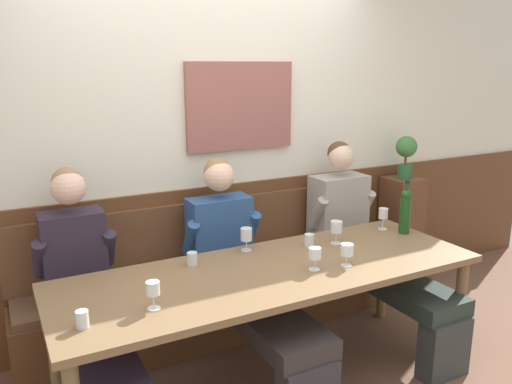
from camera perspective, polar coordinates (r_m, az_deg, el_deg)
room_wall_back at (r=3.60m, az=-5.68°, el=6.55°), size 6.80×0.12×2.80m
wood_wainscot_panel at (r=3.77m, az=-5.08°, el=-7.04°), size 6.80×0.03×1.03m
wall_bench at (r=3.69m, az=-3.70°, el=-11.49°), size 2.76×0.42×0.94m
dining_table at (r=2.95m, az=1.86°, el=-9.87°), size 2.46×0.84×0.74m
person_left_seat at (r=2.97m, az=-18.40°, el=-11.36°), size 0.47×1.28×1.30m
person_right_seat at (r=3.23m, az=-1.37°, el=-8.95°), size 0.53×1.28×1.27m
person_center_left_seat at (r=3.76m, az=12.18°, el=-5.47°), size 0.52×1.29×1.31m
wine_bottle_green_tall at (r=3.61m, az=16.37°, el=-1.93°), size 0.07×0.07×0.37m
wine_glass_center_front at (r=3.16m, az=-1.14°, el=-4.91°), size 0.07×0.07×0.15m
wine_glass_mid_left at (r=3.67m, az=14.06°, el=-2.49°), size 0.07×0.07×0.15m
wine_glass_by_bottle at (r=2.97m, az=10.14°, el=-6.51°), size 0.07×0.07×0.13m
wine_glass_mid_right at (r=2.89m, az=6.61°, el=-6.91°), size 0.07×0.07×0.13m
wine_glass_right_end at (r=2.48m, az=-11.46°, el=-10.64°), size 0.07×0.07×0.14m
wine_glass_center_rear at (r=3.32m, az=8.97°, el=-3.95°), size 0.08×0.08×0.15m
water_tumbler_right at (r=2.98m, az=-7.16°, el=-7.42°), size 0.06×0.06×0.08m
water_tumbler_center at (r=2.42m, az=-18.87°, el=-13.34°), size 0.06×0.06×0.08m
water_tumbler_left at (r=3.27m, az=5.97°, el=-5.38°), size 0.06×0.06×0.08m
corner_pedestal at (r=4.53m, az=15.84°, el=-4.37°), size 0.28×0.28×0.95m
potted_plant at (r=4.37m, az=16.45°, el=4.30°), size 0.17×0.17×0.35m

